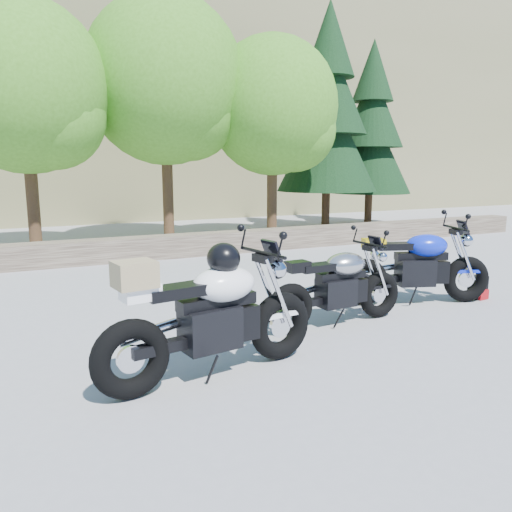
{
  "coord_description": "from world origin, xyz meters",
  "views": [
    {
      "loc": [
        -2.89,
        -5.38,
        2.02
      ],
      "look_at": [
        0.2,
        1.0,
        0.75
      ],
      "focal_mm": 35.0,
      "sensor_mm": 36.0,
      "label": 1
    }
  ],
  "objects_px": {
    "silver_bike": "(338,287)",
    "backpack": "(478,288)",
    "white_bike": "(211,313)",
    "blue_bike": "(418,267)"
  },
  "relations": [
    {
      "from": "white_bike",
      "to": "silver_bike",
      "type": "bearing_deg",
      "value": 13.19
    },
    {
      "from": "silver_bike",
      "to": "backpack",
      "type": "distance_m",
      "value": 2.76
    },
    {
      "from": "silver_bike",
      "to": "white_bike",
      "type": "height_order",
      "value": "white_bike"
    },
    {
      "from": "silver_bike",
      "to": "backpack",
      "type": "xyz_separation_m",
      "value": [
        2.73,
        0.14,
        -0.33
      ]
    },
    {
      "from": "silver_bike",
      "to": "white_bike",
      "type": "relative_size",
      "value": 0.87
    },
    {
      "from": "silver_bike",
      "to": "blue_bike",
      "type": "relative_size",
      "value": 0.94
    },
    {
      "from": "blue_bike",
      "to": "backpack",
      "type": "bearing_deg",
      "value": 8.64
    },
    {
      "from": "silver_bike",
      "to": "blue_bike",
      "type": "height_order",
      "value": "blue_bike"
    },
    {
      "from": "blue_bike",
      "to": "backpack",
      "type": "height_order",
      "value": "blue_bike"
    },
    {
      "from": "silver_bike",
      "to": "white_bike",
      "type": "distance_m",
      "value": 2.21
    }
  ]
}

